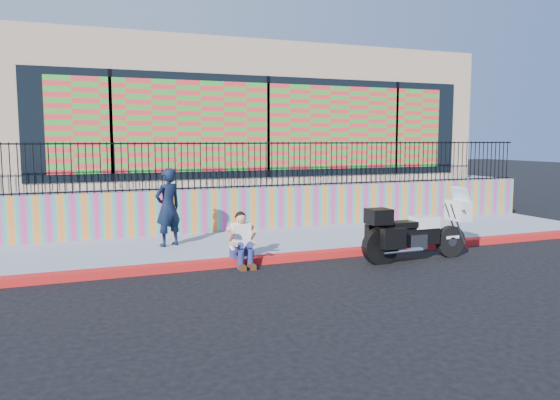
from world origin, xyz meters
TOP-DOWN VIEW (x-y plane):
  - ground at (0.00, 0.00)m, footprint 90.00×90.00m
  - red_curb at (0.00, 0.00)m, footprint 16.00×0.30m
  - sidewalk at (0.00, 1.65)m, footprint 16.00×3.00m
  - mural_wall at (0.00, 3.25)m, footprint 16.00×0.20m
  - metal_fence at (0.00, 3.25)m, footprint 15.80×0.04m
  - elevated_platform at (0.00, 8.35)m, footprint 16.00×10.00m
  - storefront_building at (0.00, 8.13)m, footprint 14.00×8.06m
  - police_motorcycle at (1.38, -0.90)m, footprint 2.42×0.80m
  - police_officer at (-3.23, 1.79)m, footprint 0.75×0.64m
  - seated_man at (-2.11, -0.14)m, footprint 0.54×0.71m

SIDE VIEW (x-z plane):
  - ground at x=0.00m, z-range 0.00..0.00m
  - red_curb at x=0.00m, z-range 0.00..0.15m
  - sidewalk at x=0.00m, z-range 0.00..0.15m
  - seated_man at x=-2.11m, z-range -0.08..0.98m
  - elevated_platform at x=0.00m, z-range 0.00..1.25m
  - police_motorcycle at x=1.38m, z-range -0.12..1.38m
  - mural_wall at x=0.00m, z-range 0.15..1.25m
  - police_officer at x=-3.23m, z-range 0.15..1.88m
  - metal_fence at x=0.00m, z-range 1.25..2.45m
  - storefront_building at x=0.00m, z-range 1.25..5.25m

